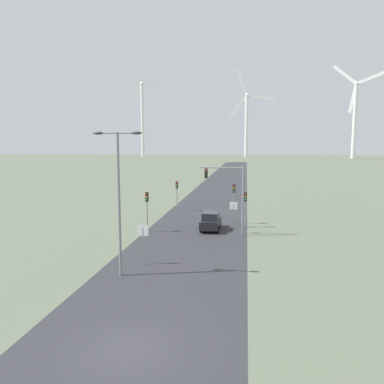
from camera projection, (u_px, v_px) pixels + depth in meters
name	position (u px, v px, depth m)	size (l,w,h in m)	color
ground_plane	(128.00, 349.00, 15.75)	(600.00, 600.00, 0.00)	#5B6651
road_surface	(217.00, 196.00, 62.87)	(10.00, 240.00, 0.01)	#2D2D33
streetlamp	(119.00, 186.00, 23.81)	(3.19, 0.32, 9.35)	gray
stop_sign_near	(143.00, 237.00, 26.53)	(0.81, 0.07, 2.90)	gray
stop_sign_far	(233.00, 210.00, 38.54)	(0.81, 0.07, 2.67)	gray
traffic_light_post_near_left	(147.00, 203.00, 36.31)	(0.28, 0.34, 3.94)	gray
traffic_light_post_near_right	(245.00, 202.00, 38.34)	(0.28, 0.34, 3.69)	gray
traffic_light_post_mid_left	(177.00, 189.00, 48.10)	(0.28, 0.33, 3.82)	gray
traffic_light_post_mid_right	(234.00, 195.00, 39.97)	(0.28, 0.34, 4.35)	gray
traffic_light_mast_overhead	(229.00, 186.00, 34.75)	(4.09, 0.35, 6.66)	gray
car_approaching	(211.00, 221.00, 37.52)	(1.89, 4.14, 1.83)	black
wind_turbine_far_left	(142.00, 113.00, 257.68)	(31.33, 4.15, 67.73)	white
wind_turbine_left	(246.00, 119.00, 256.47)	(31.62, 2.60, 59.69)	white
wind_turbine_center	(355.00, 113.00, 223.65)	(28.22, 11.71, 56.13)	white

